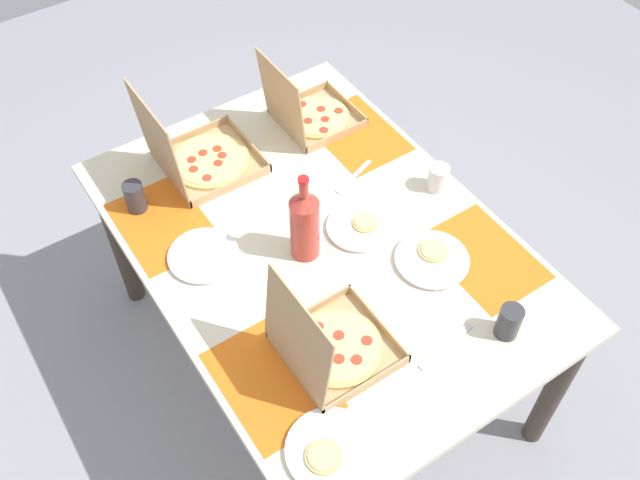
% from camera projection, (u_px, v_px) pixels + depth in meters
% --- Properties ---
extents(ground_plane, '(6.00, 6.00, 0.00)m').
position_uv_depth(ground_plane, '(320.00, 359.00, 2.81)').
color(ground_plane, gray).
extents(dining_table, '(1.50, 1.07, 0.74)m').
position_uv_depth(dining_table, '(320.00, 259.00, 2.31)').
color(dining_table, '#3F3328').
rests_on(dining_table, ground_plane).
extents(placemat_near_left, '(0.36, 0.26, 0.00)m').
position_uv_depth(placemat_near_left, '(484.00, 257.00, 2.19)').
color(placemat_near_left, orange).
rests_on(placemat_near_left, dining_table).
extents(placemat_near_right, '(0.36, 0.26, 0.00)m').
position_uv_depth(placemat_near_right, '(357.00, 134.00, 2.55)').
color(placemat_near_right, orange).
rests_on(placemat_near_right, dining_table).
extents(placemat_far_left, '(0.36, 0.26, 0.00)m').
position_uv_depth(placemat_far_left, '(271.00, 380.00, 1.92)').
color(placemat_far_left, orange).
rests_on(placemat_far_left, dining_table).
extents(placemat_far_right, '(0.36, 0.26, 0.00)m').
position_uv_depth(placemat_far_right, '(163.00, 223.00, 2.28)').
color(placemat_far_right, orange).
rests_on(placemat_far_right, dining_table).
extents(pizza_box_edge_far, '(0.29, 0.29, 0.32)m').
position_uv_depth(pizza_box_edge_far, '(329.00, 346.00, 1.93)').
color(pizza_box_edge_far, tan).
rests_on(pizza_box_edge_far, dining_table).
extents(pizza_box_center, '(0.27, 0.30, 0.30)m').
position_uv_depth(pizza_box_center, '(310.00, 113.00, 2.55)').
color(pizza_box_center, tan).
rests_on(pizza_box_center, dining_table).
extents(pizza_box_corner_left, '(0.31, 0.34, 0.34)m').
position_uv_depth(pizza_box_corner_left, '(199.00, 157.00, 2.40)').
color(pizza_box_corner_left, tan).
rests_on(pizza_box_corner_left, dining_table).
extents(plate_near_left, '(0.23, 0.23, 0.03)m').
position_uv_depth(plate_near_left, '(432.00, 259.00, 2.17)').
color(plate_near_left, white).
rests_on(plate_near_left, dining_table).
extents(plate_middle, '(0.20, 0.20, 0.03)m').
position_uv_depth(plate_middle, '(359.00, 227.00, 2.26)').
color(plate_middle, white).
rests_on(plate_middle, dining_table).
extents(plate_far_right, '(0.22, 0.22, 0.02)m').
position_uv_depth(plate_far_right, '(203.00, 256.00, 2.18)').
color(plate_far_right, white).
rests_on(plate_far_right, dining_table).
extents(plate_far_left, '(0.23, 0.23, 0.03)m').
position_uv_depth(plate_far_left, '(330.00, 451.00, 1.78)').
color(plate_far_left, white).
rests_on(plate_far_left, dining_table).
extents(soda_bottle, '(0.09, 0.09, 0.32)m').
position_uv_depth(soda_bottle, '(304.00, 224.00, 2.10)').
color(soda_bottle, '#B2382D').
rests_on(soda_bottle, dining_table).
extents(cup_clear_left, '(0.07, 0.07, 0.09)m').
position_uv_depth(cup_clear_left, '(438.00, 178.00, 2.34)').
color(cup_clear_left, silver).
rests_on(cup_clear_left, dining_table).
extents(cup_dark, '(0.07, 0.07, 0.11)m').
position_uv_depth(cup_dark, '(135.00, 197.00, 2.28)').
color(cup_dark, '#333338').
rests_on(cup_dark, dining_table).
extents(cup_clear_right, '(0.07, 0.07, 0.11)m').
position_uv_depth(cup_clear_right, '(509.00, 322.00, 1.97)').
color(cup_clear_right, '#333338').
rests_on(cup_clear_right, dining_table).
extents(knife_by_far_left, '(0.05, 0.21, 0.00)m').
position_uv_depth(knife_by_far_left, '(446.00, 346.00, 1.98)').
color(knife_by_far_left, '#B7B7BC').
rests_on(knife_by_far_left, dining_table).
extents(fork_by_far_right, '(0.08, 0.19, 0.00)m').
position_uv_depth(fork_by_far_right, '(354.00, 176.00, 2.41)').
color(fork_by_far_right, '#B7B7BC').
rests_on(fork_by_far_right, dining_table).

